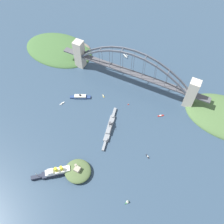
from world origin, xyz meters
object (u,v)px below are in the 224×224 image
(fort_island_mid_harbor, at_px, (78,171))
(small_boat_4, at_px, (62,103))
(small_boat_2, at_px, (148,156))
(harbor_arch_bridge, at_px, (132,72))
(small_boat_1, at_px, (103,96))
(naval_cruiser, at_px, (109,128))
(harbor_ferry_steamer, at_px, (80,97))
(small_boat_0, at_px, (128,201))
(seaplane_taxiing_near_bridge, at_px, (125,56))
(channel_marker_buoy, at_px, (128,104))
(small_boat_3, at_px, (161,116))
(ocean_liner, at_px, (58,172))

(fort_island_mid_harbor, relative_size, small_boat_4, 3.97)
(fort_island_mid_harbor, xyz_separation_m, small_boat_2, (-81.28, -68.14, -4.37))
(harbor_arch_bridge, xyz_separation_m, small_boat_1, (31.76, 49.80, -29.89))
(naval_cruiser, height_order, small_boat_2, naval_cruiser)
(harbor_ferry_steamer, bearing_deg, small_boat_4, 49.82)
(small_boat_1, bearing_deg, small_boat_2, 147.13)
(harbor_ferry_steamer, height_order, small_boat_0, harbor_ferry_steamer)
(small_boat_4, bearing_deg, small_boat_1, -140.48)
(harbor_arch_bridge, xyz_separation_m, fort_island_mid_harbor, (-1.30, 191.83, -25.44))
(fort_island_mid_harbor, bearing_deg, small_boat_2, -140.03)
(seaplane_taxiing_near_bridge, height_order, channel_marker_buoy, seaplane_taxiing_near_bridge)
(small_boat_0, distance_m, small_boat_3, 153.95)
(fort_island_mid_harbor, distance_m, small_boat_0, 81.91)
(ocean_liner, bearing_deg, small_boat_1, -86.80)
(small_boat_1, relative_size, small_boat_2, 0.89)
(small_boat_2, relative_size, small_boat_4, 0.70)
(harbor_ferry_steamer, distance_m, seaplane_taxiing_near_bridge, 134.84)
(harbor_ferry_steamer, xyz_separation_m, channel_marker_buoy, (-82.71, -24.13, -1.40))
(ocean_liner, distance_m, fort_island_mid_harbor, 27.82)
(ocean_liner, height_order, small_boat_3, ocean_liner)
(small_boat_4, bearing_deg, fort_island_mid_harbor, 133.49)
(small_boat_0, relative_size, small_boat_4, 0.73)
(small_boat_4, bearing_deg, channel_marker_buoy, -154.38)
(harbor_ferry_steamer, bearing_deg, channel_marker_buoy, -163.74)
(small_boat_4, bearing_deg, harbor_arch_bridge, -132.51)
(ocean_liner, relative_size, seaplane_taxiing_near_bridge, 5.75)
(seaplane_taxiing_near_bridge, xyz_separation_m, small_boat_2, (-121.75, 184.92, -1.22))
(ocean_liner, height_order, small_boat_0, ocean_liner)
(small_boat_4, bearing_deg, small_boat_2, 171.10)
(harbor_arch_bridge, xyz_separation_m, small_boat_2, (-82.58, 123.69, -29.82))
(small_boat_3, bearing_deg, small_boat_2, 95.64)
(harbor_ferry_steamer, relative_size, fort_island_mid_harbor, 0.91)
(harbor_arch_bridge, relative_size, fort_island_mid_harbor, 7.21)
(harbor_ferry_steamer, xyz_separation_m, small_boat_2, (-149.35, 52.93, -1.66))
(seaplane_taxiing_near_bridge, height_order, small_boat_1, seaplane_taxiing_near_bridge)
(harbor_arch_bridge, relative_size, seaplane_taxiing_near_bridge, 25.37)
(harbor_arch_bridge, height_order, seaplane_taxiing_near_bridge, harbor_arch_bridge)
(ocean_liner, xyz_separation_m, small_boat_1, (8.69, -155.44, -4.57))
(small_boat_1, bearing_deg, small_boat_4, 39.52)
(seaplane_taxiing_near_bridge, height_order, small_boat_2, seaplane_taxiing_near_bridge)
(harbor_ferry_steamer, bearing_deg, ocean_liner, 108.00)
(small_boat_0, bearing_deg, naval_cruiser, -51.33)
(harbor_arch_bridge, distance_m, seaplane_taxiing_near_bridge, 78.10)
(fort_island_mid_harbor, distance_m, small_boat_2, 106.16)
(small_boat_0, bearing_deg, small_boat_4, -30.51)
(ocean_liner, bearing_deg, harbor_arch_bridge, -96.41)
(ocean_liner, xyz_separation_m, small_boat_2, (-105.66, -81.54, -4.50))
(harbor_arch_bridge, xyz_separation_m, seaplane_taxiing_near_bridge, (39.17, -61.22, -28.59))
(ocean_liner, distance_m, small_boat_2, 133.54)
(small_boat_3, bearing_deg, small_boat_0, 93.05)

